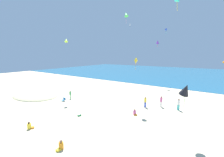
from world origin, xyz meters
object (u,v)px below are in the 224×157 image
person_6 (145,101)px  kite_yellow (136,61)px  person_5 (70,94)px  kite_black (185,90)px  person_3 (135,113)px  kite_white (130,24)px  kite_purple (158,42)px  person_0 (161,101)px  person_2 (61,146)px  beach_chair_far_right (64,99)px  kite_green (126,14)px  kite_blue (166,30)px  cooler_box (79,115)px  person_4 (179,104)px  kite_lime (66,40)px  person_1 (30,126)px

person_6 → kite_yellow: bearing=168.6°
person_5 → kite_black: kite_black is taller
person_3 → kite_white: 29.33m
kite_purple → kite_white: bearing=164.8°
person_0 → person_2: person_0 is taller
beach_chair_far_right → kite_black: size_ratio=0.32×
kite_purple → kite_green: bearing=-92.0°
beach_chair_far_right → kite_purple: bearing=148.0°
kite_yellow → kite_purple: size_ratio=1.34×
kite_white → kite_blue: 10.63m
beach_chair_far_right → kite_green: bearing=117.5°
cooler_box → person_3: person_3 is taller
kite_black → kite_white: (-17.87, 24.17, 11.33)m
person_3 → cooler_box: bearing=-110.3°
beach_chair_far_right → kite_white: bearing=170.6°
person_3 → person_6: (0.10, 3.26, 0.62)m
person_6 → kite_black: 8.87m
kite_green → kite_purple: bearing=88.0°
person_6 → person_2: bearing=-67.2°
beach_chair_far_right → person_4: (16.27, 6.34, 0.66)m
person_0 → kite_black: 8.91m
kite_lime → kite_black: (19.07, -3.10, -5.39)m
kite_black → person_4: bearing=101.5°
person_2 → kite_lime: (-11.31, 10.01, 9.67)m
person_5 → kite_yellow: 12.50m
person_5 → person_0: bearing=-25.4°
person_6 → person_4: bearing=52.5°
cooler_box → kite_purple: size_ratio=0.31×
kite_lime → kite_purple: 21.17m
person_2 → kite_lime: kite_lime is taller
person_1 → person_5: 10.20m
kite_black → kite_blue: kite_blue is taller
kite_yellow → kite_purple: (-0.60, 13.22, 3.98)m
kite_blue → kite_purple: 3.35m
kite_yellow → kite_green: bearing=-125.8°
cooler_box → person_4: 13.29m
person_3 → kite_yellow: bearing=148.0°
person_1 → person_5: bearing=65.7°
person_0 → kite_white: bearing=5.1°
person_4 → person_5: (-16.30, -4.93, -0.11)m
person_6 → kite_green: (-4.07, 1.28, 12.70)m
kite_black → kite_yellow: bearing=135.0°
person_2 → person_6: bearing=167.3°
kite_blue → kite_lime: bearing=-120.2°
kite_lime → kite_blue: 22.98m
kite_green → kite_yellow: bearing=54.2°
person_2 → kite_green: 19.38m
kite_blue → person_4: bearing=-68.3°
person_0 → person_5: 14.81m
beach_chair_far_right → person_4: bearing=101.6°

